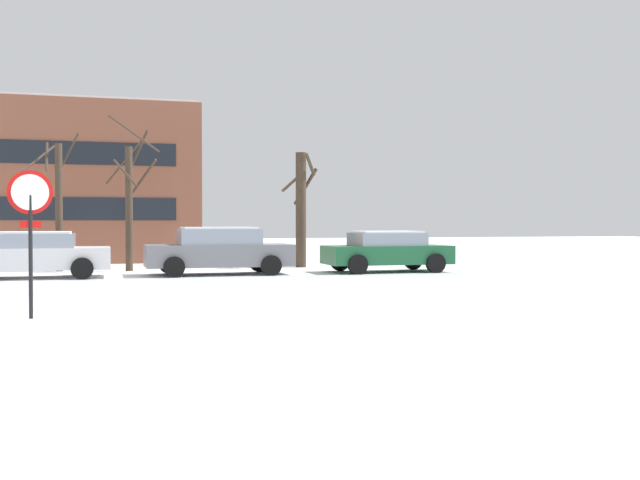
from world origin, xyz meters
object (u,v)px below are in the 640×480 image
(stop_sign, at_px, (30,215))
(parked_car_white, at_px, (31,254))
(parked_car_gray, at_px, (219,250))
(parked_car_green, at_px, (387,251))

(stop_sign, height_order, parked_car_white, stop_sign)
(parked_car_white, bearing_deg, stop_sign, -85.31)
(stop_sign, bearing_deg, parked_car_white, 94.69)
(parked_car_white, height_order, parked_car_gray, parked_car_gray)
(parked_car_white, bearing_deg, parked_car_green, -1.37)
(parked_car_white, relative_size, parked_car_gray, 0.99)
(parked_car_gray, distance_m, parked_car_green, 5.60)
(parked_car_green, bearing_deg, parked_car_gray, 177.40)
(stop_sign, xyz_separation_m, parked_car_green, (10.37, 9.77, -1.09))
(parked_car_white, xyz_separation_m, parked_car_green, (11.19, -0.27, -0.01))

